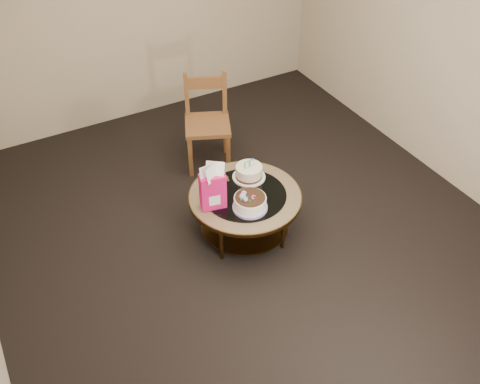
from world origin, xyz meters
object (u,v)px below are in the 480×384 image
decorated_cake (250,203)px  gift_bag (213,187)px  dining_chair (207,122)px  cream_cake (249,172)px  coffee_table (245,201)px

decorated_cake → gift_bag: gift_bag is taller
decorated_cake → dining_chair: size_ratio=0.30×
cream_cake → dining_chair: size_ratio=0.31×
coffee_table → dining_chair: 1.19m
decorated_cake → dining_chair: (0.26, 1.35, -0.01)m
decorated_cake → gift_bag: (-0.26, 0.18, 0.16)m
coffee_table → decorated_cake: 0.24m
gift_bag → dining_chair: dining_chair is taller
coffee_table → gift_bag: gift_bag is taller
cream_cake → dining_chair: bearing=77.1°
coffee_table → dining_chair: size_ratio=1.02×
cream_cake → dining_chair: dining_chair is taller
decorated_cake → cream_cake: size_ratio=0.99×
cream_cake → gift_bag: bearing=-167.1°
gift_bag → coffee_table: bearing=12.6°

